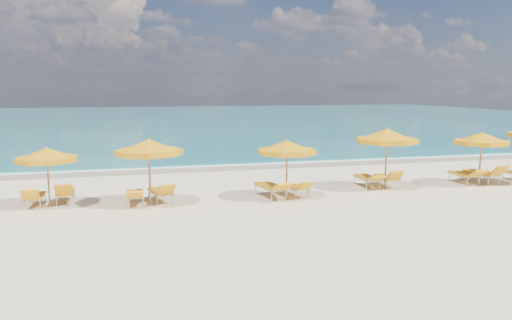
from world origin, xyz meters
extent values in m
plane|color=beige|center=(0.00, 0.00, 0.00)|extent=(120.00, 120.00, 0.00)
cube|color=#136B6F|center=(0.00, 48.00, 0.00)|extent=(120.00, 80.00, 0.30)
cube|color=tan|center=(0.00, 7.40, 0.00)|extent=(120.00, 2.60, 0.01)
cube|color=white|center=(0.00, 8.20, 0.00)|extent=(120.00, 1.20, 0.03)
cube|color=white|center=(-6.00, 17.00, 0.00)|extent=(14.00, 0.36, 0.05)
cube|color=white|center=(8.00, 24.00, 0.00)|extent=(18.00, 0.30, 0.05)
cylinder|color=#A17650|center=(-7.68, 0.37, 1.01)|extent=(0.06, 0.06, 2.02)
cone|color=orange|center=(-7.68, 0.37, 1.86)|extent=(2.71, 2.71, 0.40)
cylinder|color=orange|center=(-7.68, 0.37, 1.66)|extent=(2.74, 2.74, 0.16)
sphere|color=#A17650|center=(-7.68, 0.37, 2.07)|extent=(0.09, 0.09, 0.09)
cylinder|color=#A17650|center=(-4.29, -0.26, 1.14)|extent=(0.07, 0.07, 2.29)
cone|color=orange|center=(-4.29, -0.26, 2.10)|extent=(2.45, 2.45, 0.46)
cylinder|color=orange|center=(-4.29, -0.26, 1.88)|extent=(2.47, 2.47, 0.18)
sphere|color=#A17650|center=(-4.29, -0.26, 2.34)|extent=(0.10, 0.10, 0.10)
cylinder|color=#A17650|center=(0.66, -0.46, 1.07)|extent=(0.07, 0.07, 2.14)
cone|color=orange|center=(0.66, -0.46, 1.97)|extent=(2.71, 2.71, 0.43)
cylinder|color=orange|center=(0.66, -0.46, 1.76)|extent=(2.73, 2.73, 0.17)
sphere|color=#A17650|center=(0.66, -0.46, 2.19)|extent=(0.10, 0.10, 0.10)
cylinder|color=#A17650|center=(5.08, 0.20, 1.21)|extent=(0.08, 0.08, 2.41)
cone|color=orange|center=(5.08, 0.20, 2.22)|extent=(2.75, 2.75, 0.48)
cylinder|color=orange|center=(5.08, 0.20, 1.98)|extent=(2.78, 2.78, 0.19)
sphere|color=#A17650|center=(5.08, 0.20, 2.47)|extent=(0.11, 0.11, 0.11)
cylinder|color=#A17650|center=(9.37, -0.02, 1.10)|extent=(0.07, 0.07, 2.20)
cone|color=orange|center=(9.37, -0.02, 2.03)|extent=(2.91, 2.91, 0.44)
cylinder|color=orange|center=(9.37, -0.02, 1.81)|extent=(2.94, 2.94, 0.18)
sphere|color=#A17650|center=(9.37, -0.02, 2.25)|extent=(0.10, 0.10, 0.10)
cube|color=orange|center=(-8.18, 0.71, 0.35)|extent=(0.56, 1.23, 0.08)
cube|color=orange|center=(-8.19, -0.10, 0.56)|extent=(0.55, 0.46, 0.46)
cube|color=orange|center=(-7.21, 1.04, 0.37)|extent=(0.64, 1.32, 0.08)
cube|color=orange|center=(-7.17, 0.18, 0.60)|extent=(0.60, 0.50, 0.50)
cube|color=orange|center=(-4.82, 0.11, 0.37)|extent=(0.58, 1.28, 0.08)
cube|color=orange|center=(-4.83, -0.79, 0.52)|extent=(0.57, 0.56, 0.37)
cube|color=orange|center=(-3.93, 0.35, 0.37)|extent=(0.82, 1.36, 0.08)
cube|color=orange|center=(-3.75, -0.49, 0.57)|extent=(0.66, 0.60, 0.46)
cube|color=orange|center=(0.14, -0.01, 0.42)|extent=(0.91, 1.54, 0.09)
cube|color=orange|center=(0.34, -1.01, 0.58)|extent=(0.75, 0.75, 0.40)
cube|color=orange|center=(1.13, 0.03, 0.35)|extent=(0.74, 1.30, 0.08)
cube|color=orange|center=(1.27, -0.81, 0.52)|extent=(0.62, 0.59, 0.40)
cube|color=orange|center=(4.58, 0.87, 0.39)|extent=(0.66, 1.38, 0.08)
cube|color=orange|center=(4.54, -0.10, 0.52)|extent=(0.63, 0.65, 0.33)
cube|color=orange|center=(5.45, 0.80, 0.37)|extent=(0.68, 1.33, 0.08)
cube|color=orange|center=(5.37, -0.05, 0.59)|extent=(0.61, 0.53, 0.48)
cube|color=orange|center=(9.01, 0.56, 0.38)|extent=(0.61, 1.34, 0.08)
cube|color=orange|center=(9.02, -0.37, 0.56)|extent=(0.60, 0.58, 0.41)
cube|color=orange|center=(9.87, 0.53, 0.42)|extent=(0.83, 1.52, 0.09)
cube|color=orange|center=(9.99, -0.44, 0.65)|extent=(0.72, 0.64, 0.53)
camera|label=1|loc=(-5.01, -17.72, 4.11)|focal=35.00mm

